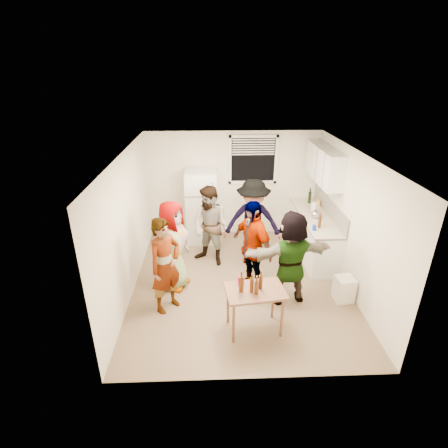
{
  "coord_description": "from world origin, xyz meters",
  "views": [
    {
      "loc": [
        -0.52,
        -5.63,
        3.83
      ],
      "look_at": [
        -0.29,
        0.23,
        1.15
      ],
      "focal_mm": 28.0,
      "sensor_mm": 36.0,
      "label": 1
    }
  ],
  "objects_px": {
    "beer_bottle_table": "(241,291)",
    "guest_grey": "(175,285)",
    "beer_bottle_counter": "(319,228)",
    "wine_bottle": "(309,203)",
    "blue_cup": "(314,230)",
    "guest_orange": "(287,299)",
    "guest_back_left": "(211,262)",
    "guest_stripe": "(169,307)",
    "guest_black": "(250,288)",
    "kettle": "(315,218)",
    "guest_back_right": "(251,261)",
    "trash_bin": "(344,288)",
    "serving_table": "(253,329)",
    "refrigerator": "(201,207)",
    "red_cup": "(241,284)"
  },
  "relations": [
    {
      "from": "blue_cup",
      "to": "trash_bin",
      "type": "relative_size",
      "value": 0.24
    },
    {
      "from": "guest_stripe",
      "to": "guest_back_left",
      "type": "height_order",
      "value": "guest_back_left"
    },
    {
      "from": "guest_grey",
      "to": "guest_orange",
      "type": "xyz_separation_m",
      "value": [
        2.04,
        -0.51,
        0.0
      ]
    },
    {
      "from": "beer_bottle_table",
      "to": "guest_orange",
      "type": "relative_size",
      "value": 0.15
    },
    {
      "from": "beer_bottle_table",
      "to": "guest_grey",
      "type": "height_order",
      "value": "beer_bottle_table"
    },
    {
      "from": "guest_stripe",
      "to": "guest_back_right",
      "type": "distance_m",
      "value": 2.19
    },
    {
      "from": "guest_stripe",
      "to": "beer_bottle_counter",
      "type": "bearing_deg",
      "value": -24.56
    },
    {
      "from": "refrigerator",
      "to": "wine_bottle",
      "type": "height_order",
      "value": "refrigerator"
    },
    {
      "from": "guest_back_left",
      "to": "guest_stripe",
      "type": "bearing_deg",
      "value": -84.01
    },
    {
      "from": "beer_bottle_counter",
      "to": "trash_bin",
      "type": "xyz_separation_m",
      "value": [
        0.2,
        -1.13,
        -0.65
      ]
    },
    {
      "from": "wine_bottle",
      "to": "trash_bin",
      "type": "xyz_separation_m",
      "value": [
        0.05,
        -2.46,
        -0.65
      ]
    },
    {
      "from": "kettle",
      "to": "guest_back_right",
      "type": "bearing_deg",
      "value": -158.13
    },
    {
      "from": "kettle",
      "to": "guest_stripe",
      "type": "distance_m",
      "value": 3.51
    },
    {
      "from": "beer_bottle_counter",
      "to": "guest_black",
      "type": "bearing_deg",
      "value": -153.72
    },
    {
      "from": "beer_bottle_counter",
      "to": "guest_orange",
      "type": "distance_m",
      "value": 1.61
    },
    {
      "from": "trash_bin",
      "to": "guest_orange",
      "type": "relative_size",
      "value": 0.27
    },
    {
      "from": "wine_bottle",
      "to": "guest_grey",
      "type": "distance_m",
      "value": 3.65
    },
    {
      "from": "kettle",
      "to": "guest_grey",
      "type": "distance_m",
      "value": 3.19
    },
    {
      "from": "serving_table",
      "to": "guest_back_right",
      "type": "xyz_separation_m",
      "value": [
        0.19,
        2.09,
        0.0
      ]
    },
    {
      "from": "serving_table",
      "to": "blue_cup",
      "type": "bearing_deg",
      "value": 51.67
    },
    {
      "from": "beer_bottle_counter",
      "to": "wine_bottle",
      "type": "bearing_deg",
      "value": 83.58
    },
    {
      "from": "serving_table",
      "to": "guest_back_right",
      "type": "bearing_deg",
      "value": 84.71
    },
    {
      "from": "kettle",
      "to": "guest_grey",
      "type": "height_order",
      "value": "kettle"
    },
    {
      "from": "guest_back_left",
      "to": "guest_black",
      "type": "height_order",
      "value": "guest_back_left"
    },
    {
      "from": "trash_bin",
      "to": "guest_grey",
      "type": "distance_m",
      "value": 3.09
    },
    {
      "from": "blue_cup",
      "to": "guest_orange",
      "type": "xyz_separation_m",
      "value": [
        -0.66,
        -0.95,
        -0.9
      ]
    },
    {
      "from": "beer_bottle_counter",
      "to": "beer_bottle_table",
      "type": "bearing_deg",
      "value": -132.52
    },
    {
      "from": "guest_orange",
      "to": "guest_back_left",
      "type": "bearing_deg",
      "value": -54.74
    },
    {
      "from": "beer_bottle_counter",
      "to": "serving_table",
      "type": "height_order",
      "value": "beer_bottle_counter"
    },
    {
      "from": "beer_bottle_counter",
      "to": "red_cup",
      "type": "distance_m",
      "value": 2.37
    },
    {
      "from": "beer_bottle_table",
      "to": "guest_stripe",
      "type": "height_order",
      "value": "beer_bottle_table"
    },
    {
      "from": "red_cup",
      "to": "refrigerator",
      "type": "bearing_deg",
      "value": 102.54
    },
    {
      "from": "kettle",
      "to": "guest_back_left",
      "type": "xyz_separation_m",
      "value": [
        -2.19,
        -0.22,
        -0.9
      ]
    },
    {
      "from": "blue_cup",
      "to": "guest_orange",
      "type": "relative_size",
      "value": 0.06
    },
    {
      "from": "wine_bottle",
      "to": "guest_black",
      "type": "distance_m",
      "value": 2.72
    },
    {
      "from": "kettle",
      "to": "guest_black",
      "type": "relative_size",
      "value": 0.14
    },
    {
      "from": "beer_bottle_table",
      "to": "guest_grey",
      "type": "xyz_separation_m",
      "value": [
        -1.14,
        1.29,
        -0.75
      ]
    },
    {
      "from": "wine_bottle",
      "to": "beer_bottle_table",
      "type": "height_order",
      "value": "wine_bottle"
    },
    {
      "from": "wine_bottle",
      "to": "guest_back_right",
      "type": "relative_size",
      "value": 0.15
    },
    {
      "from": "beer_bottle_counter",
      "to": "guest_black",
      "type": "relative_size",
      "value": 0.13
    },
    {
      "from": "refrigerator",
      "to": "guest_orange",
      "type": "xyz_separation_m",
      "value": [
        1.56,
        -2.41,
        -0.85
      ]
    },
    {
      "from": "kettle",
      "to": "guest_grey",
      "type": "relative_size",
      "value": 0.14
    },
    {
      "from": "serving_table",
      "to": "guest_stripe",
      "type": "relative_size",
      "value": 0.53
    },
    {
      "from": "red_cup",
      "to": "guest_black",
      "type": "xyz_separation_m",
      "value": [
        0.27,
        0.96,
        -0.75
      ]
    },
    {
      "from": "red_cup",
      "to": "guest_back_right",
      "type": "relative_size",
      "value": 0.07
    },
    {
      "from": "guest_grey",
      "to": "guest_stripe",
      "type": "height_order",
      "value": "guest_grey"
    },
    {
      "from": "guest_grey",
      "to": "serving_table",
      "type": "bearing_deg",
      "value": -110.26
    },
    {
      "from": "kettle",
      "to": "guest_stripe",
      "type": "relative_size",
      "value": 0.14
    },
    {
      "from": "red_cup",
      "to": "guest_stripe",
      "type": "xyz_separation_m",
      "value": [
        -1.21,
        0.43,
        -0.75
      ]
    },
    {
      "from": "refrigerator",
      "to": "wine_bottle",
      "type": "relative_size",
      "value": 6.24
    }
  ]
}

